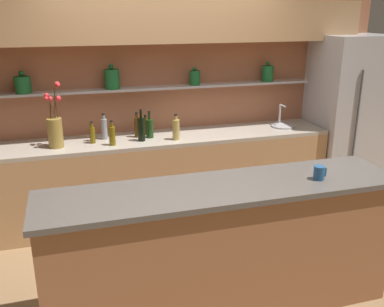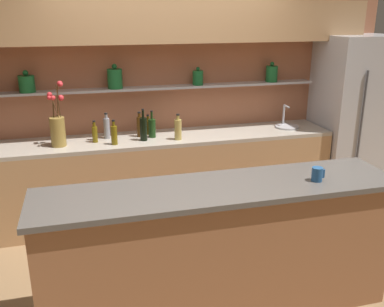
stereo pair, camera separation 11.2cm
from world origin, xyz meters
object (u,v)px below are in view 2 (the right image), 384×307
Objects in this scene: flower_vase at (58,128)px; coffee_mug at (317,174)px; refrigerator at (352,120)px; bottle_wine_4 at (143,129)px; bottle_spirit_1 at (107,128)px; bottle_spirit_6 at (140,126)px; bottle_oil_8 at (148,127)px; bottle_wine_2 at (152,128)px; sink_fixture at (287,125)px; bottle_spirit_7 at (178,129)px; bottle_sauce_3 at (95,133)px; bottle_oil_5 at (114,135)px; bottle_oil_0 at (95,134)px.

coffee_mug is (1.85, -1.70, -0.04)m from flower_vase.
bottle_wine_4 is (-2.50, -0.05, 0.08)m from refrigerator.
coffee_mug is at bearing -53.48° from bottle_spirit_1.
bottle_wine_4 reaches higher than bottle_spirit_6.
refrigerator reaches higher than bottle_oil_8.
bottle_wine_2 is 1.07× the size of bottle_spirit_6.
bottle_oil_8 is at bearing 175.96° from refrigerator.
sink_fixture is 0.98× the size of bottle_spirit_7.
bottle_wine_4 is at bearing -137.57° from bottle_wine_2.
bottle_sauce_3 is 0.28m from bottle_oil_5.
flower_vase is at bearing -168.14° from bottle_oil_8.
bottle_spirit_6 is 0.99× the size of bottle_spirit_7.
bottle_oil_0 is at bearing 130.85° from coffee_mug.
bottle_oil_0 is 0.83× the size of bottle_spirit_1.
refrigerator is 2.39m from bottle_wine_2.
bottle_spirit_6 is (0.29, 0.22, 0.01)m from bottle_oil_5.
bottle_sauce_3 is at bearing 132.07° from bottle_oil_5.
bottle_spirit_7 reaches higher than bottle_sauce_3.
bottle_oil_0 is 0.49m from bottle_wine_4.
sink_fixture reaches higher than coffee_mug.
refrigerator is 2.86m from bottle_spirit_1.
refrigerator is 18.91× the size of coffee_mug.
bottle_spirit_7 is (0.35, -0.06, -0.01)m from bottle_wine_4.
bottle_spirit_7 is at bearing -177.11° from refrigerator.
bottle_oil_0 is 0.68× the size of bottle_wine_4.
flower_vase is 2.34× the size of bottle_spirit_1.
refrigerator is at bearing 0.41° from flower_vase.
sink_fixture is at bearing 69.66° from coffee_mug.
bottle_oil_8 is at bearing 68.97° from bottle_wine_4.
bottle_spirit_6 is at bearing 178.11° from sink_fixture.
refrigerator reaches higher than bottle_sauce_3.
bottle_oil_0 is 1.20× the size of bottle_sauce_3.
flower_vase is at bearing -178.33° from sink_fixture.
bottle_oil_5 reaches higher than bottle_oil_8.
bottle_oil_5 is 0.48m from bottle_oil_8.
bottle_spirit_6 is 2.10m from coffee_mug.
sink_fixture is 1.59m from bottle_oil_8.
bottle_wine_2 is at bearing 117.14° from coffee_mug.
bottle_oil_0 is 0.84× the size of bottle_spirit_6.
bottle_oil_8 is (0.08, 0.22, -0.04)m from bottle_wine_4.
refrigerator reaches higher than bottle_wine_4.
bottle_oil_8 reaches higher than coffee_mug.
bottle_spirit_1 is 0.82× the size of bottle_wine_4.
bottle_spirit_1 is 0.14m from bottle_sauce_3.
sink_fixture is (2.51, 0.07, -0.16)m from flower_vase.
bottle_oil_0 is 0.89× the size of bottle_oil_5.
bottle_spirit_7 is at bearing -173.18° from sink_fixture.
bottle_spirit_1 is 1.00× the size of bottle_spirit_7.
bottle_wine_4 is 0.36m from bottle_spirit_7.
flower_vase is at bearing -162.43° from bottle_spirit_1.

